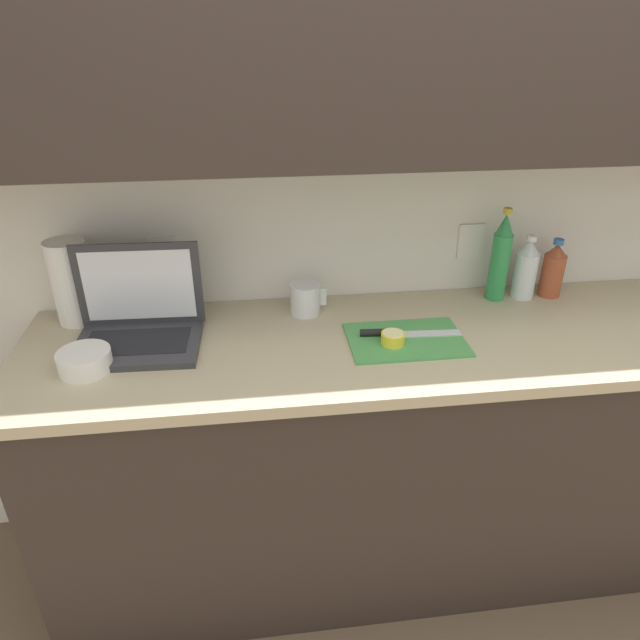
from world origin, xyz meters
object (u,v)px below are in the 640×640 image
bowl_white (85,361)px  paper_towel_roll (72,282)px  bottle_water_clear (500,258)px  bottle_oil_tall (526,270)px  cutting_board (406,340)px  lemon_half_cut (393,338)px  laptop (138,320)px  measuring_cup (305,299)px  bottle_green_soda (553,270)px  knife (393,333)px

bowl_white → paper_towel_roll: size_ratio=0.54×
bottle_water_clear → bottle_oil_tall: bearing=0.0°
cutting_board → bottle_water_clear: bottle_water_clear is taller
lemon_half_cut → laptop: bearing=169.7°
paper_towel_roll → cutting_board: bearing=-14.5°
cutting_board → paper_towel_roll: 1.04m
cutting_board → lemon_half_cut: lemon_half_cut is taller
bottle_water_clear → lemon_half_cut: bearing=-147.0°
laptop → measuring_cup: 0.52m
lemon_half_cut → bottle_water_clear: 0.52m
bottle_oil_tall → bowl_white: bearing=-167.9°
cutting_board → bottle_green_soda: (0.58, 0.25, 0.09)m
bottle_oil_tall → bowl_white: size_ratio=1.54×
bottle_oil_tall → paper_towel_roll: 1.48m
cutting_board → bowl_white: size_ratio=2.41×
bottle_water_clear → bowl_white: bearing=-167.0°
bottle_oil_tall → lemon_half_cut: bearing=-152.1°
bottle_green_soda → measuring_cup: bearing=-177.9°
knife → bottle_water_clear: bottle_water_clear is taller
laptop → bottle_water_clear: bearing=9.0°
bottle_green_soda → cutting_board: bearing=-156.3°
bottle_water_clear → paper_towel_roll: size_ratio=1.19×
laptop → lemon_half_cut: (0.74, -0.14, -0.04)m
bottle_water_clear → paper_towel_roll: bottle_water_clear is taller
cutting_board → measuring_cup: size_ratio=2.95×
laptop → bottle_water_clear: (1.17, 0.14, 0.08)m
measuring_cup → bowl_white: size_ratio=0.82×
knife → measuring_cup: (-0.24, 0.20, 0.03)m
bottle_green_soda → paper_towel_roll: (-1.58, 0.01, 0.04)m
knife → bottle_oil_tall: bearing=27.5°
lemon_half_cut → bowl_white: bearing=-178.6°
cutting_board → lemon_half_cut: size_ratio=4.96×
cutting_board → paper_towel_roll: (-1.00, 0.26, 0.13)m
laptop → bottle_green_soda: size_ratio=1.83×
lemon_half_cut → bottle_oil_tall: bottle_oil_tall is taller
bottle_water_clear → paper_towel_roll: (-1.38, 0.01, -0.01)m
bowl_white → bottle_oil_tall: bearing=12.1°
bottle_oil_tall → bottle_water_clear: 0.11m
bottle_oil_tall → paper_towel_roll: (-1.48, 0.01, 0.03)m
knife → bowl_white: size_ratio=2.15×
knife → bottle_water_clear: (0.42, 0.23, 0.13)m
bottle_oil_tall → paper_towel_roll: paper_towel_roll is taller
laptop → paper_towel_roll: size_ratio=1.40×
lemon_half_cut → paper_towel_roll: size_ratio=0.26×
lemon_half_cut → bowl_white: size_ratio=0.49×
measuring_cup → cutting_board: bearing=-38.5°
paper_towel_roll → bottle_water_clear: bearing=-0.3°
bottle_oil_tall → bottle_water_clear: (-0.10, 0.00, 0.05)m
knife → paper_towel_roll: bearing=169.8°
cutting_board → bottle_water_clear: (0.38, 0.25, 0.14)m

